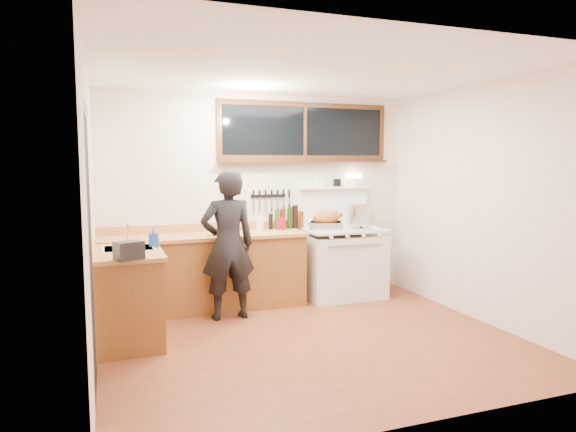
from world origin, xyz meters
name	(u,v)px	position (x,y,z in m)	size (l,w,h in m)	color
ground_plane	(312,341)	(0.00, 0.00, -0.01)	(4.00, 3.50, 0.02)	brown
room_shell	(313,173)	(0.00, 0.00, 1.65)	(4.10, 3.60, 2.65)	beige
counter_back	(204,272)	(-0.80, 1.45, 0.45)	(2.44, 0.64, 1.00)	brown
counter_left	(128,295)	(-1.70, 0.62, 0.45)	(0.64, 1.09, 0.90)	brown
sink_unit	(129,254)	(-1.68, 0.70, 0.85)	(0.50, 0.45, 0.37)	white
vintage_stove	(342,261)	(1.00, 1.41, 0.47)	(1.02, 0.74, 1.60)	white
back_window	(305,138)	(0.60, 1.72, 2.06)	(2.32, 0.13, 0.77)	black
left_doorway	(91,253)	(-1.99, -0.55, 1.09)	(0.02, 1.04, 2.17)	black
knife_strip	(270,197)	(0.12, 1.73, 1.31)	(0.52, 0.03, 0.28)	black
man	(228,245)	(-0.61, 0.99, 0.84)	(0.62, 0.42, 1.67)	black
soap_bottle	(154,237)	(-1.43, 0.72, 1.00)	(0.11, 0.11, 0.20)	#2253AB
toaster	(129,250)	(-1.70, 0.12, 0.98)	(0.27, 0.23, 0.16)	black
cutting_board	(226,230)	(-0.55, 1.34, 0.95)	(0.48, 0.42, 0.14)	#B77E48
roast_turkey	(326,222)	(0.75, 1.37, 1.00)	(0.50, 0.44, 0.24)	silver
stockpot	(359,215)	(1.35, 1.63, 1.05)	(0.32, 0.32, 0.29)	silver
saucepan	(332,221)	(0.98, 1.70, 0.97)	(0.21, 0.31, 0.13)	silver
pot_lid	(361,228)	(1.18, 1.24, 0.91)	(0.29, 0.29, 0.04)	silver
coffee_tin	(281,223)	(0.21, 1.57, 0.98)	(0.12, 0.11, 0.16)	maroon
pitcher	(260,224)	(-0.07, 1.54, 0.99)	(0.12, 0.12, 0.18)	white
bottle_cluster	(288,218)	(0.32, 1.63, 1.03)	(0.47, 0.07, 0.30)	black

